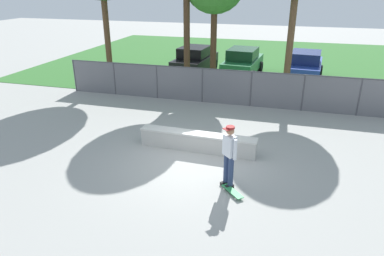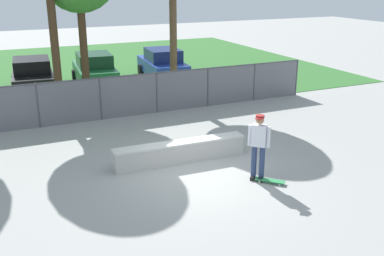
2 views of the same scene
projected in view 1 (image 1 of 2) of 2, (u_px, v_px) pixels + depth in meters
name	position (u px, v px, depth m)	size (l,w,h in m)	color
ground_plane	(190.00, 164.00, 11.15)	(80.00, 80.00, 0.00)	#9E9E99
grass_strip	(251.00, 61.00, 25.81)	(28.13, 20.00, 0.02)	#336B2D
concrete_ledge	(197.00, 141.00, 11.97)	(4.07, 0.61, 0.64)	#B7B5AD
skateboarder	(229.00, 154.00, 9.55)	(0.46, 0.45, 1.84)	black
skateboard	(232.00, 191.00, 9.57)	(0.70, 0.71, 0.09)	#2D8C4C
chainlink_fence	(226.00, 85.00, 16.31)	(16.20, 0.07, 1.67)	#4C4C51
car_black	(195.00, 60.00, 22.07)	(2.29, 4.34, 1.66)	black
car_green	(243.00, 62.00, 21.50)	(2.29, 4.34, 1.66)	#1E6638
car_blue	(305.00, 65.00, 20.57)	(2.29, 4.34, 1.66)	#233D9E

